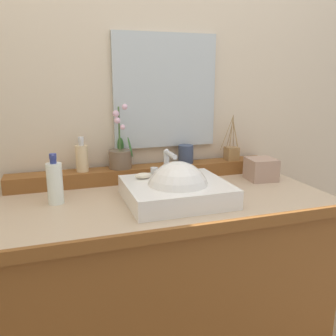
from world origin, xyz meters
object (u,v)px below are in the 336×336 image
object	(u,v)px
reed_diffuser	(232,153)
sink_basin	(177,192)
potted_plant	(120,155)
soap_dispenser	(82,157)
soap_bar	(143,176)
lotion_bottle	(55,182)
tissue_box	(261,169)
tumbler_cup	(186,154)

from	to	relation	value
reed_diffuser	sink_basin	bearing A→B (deg)	-141.11
potted_plant	soap_dispenser	bearing A→B (deg)	-177.52
soap_bar	reed_diffuser	size ratio (longest dim) A/B	0.30
lotion_bottle	reed_diffuser	bearing A→B (deg)	13.37
sink_basin	potted_plant	distance (m)	0.40
soap_dispenser	lotion_bottle	xyz separation A→B (m)	(-0.12, -0.21, -0.05)
soap_dispenser	lotion_bottle	size ratio (longest dim) A/B	0.79
soap_bar	lotion_bottle	bearing A→B (deg)	176.59
sink_basin	reed_diffuser	size ratio (longest dim) A/B	1.73
sink_basin	tissue_box	world-z (taller)	sink_basin
soap_bar	tissue_box	xyz separation A→B (m)	(0.60, 0.06, -0.04)
potted_plant	reed_diffuser	distance (m)	0.58
soap_dispenser	tissue_box	size ratio (longest dim) A/B	1.22
lotion_bottle	soap_dispenser	bearing A→B (deg)	59.69
sink_basin	lotion_bottle	distance (m)	0.48
tumbler_cup	lotion_bottle	bearing A→B (deg)	-160.73
sink_basin	reed_diffuser	xyz separation A→B (m)	(0.42, 0.34, 0.07)
tumbler_cup	sink_basin	bearing A→B (deg)	-116.04
lotion_bottle	soap_bar	bearing A→B (deg)	-3.41
soap_dispenser	reed_diffuser	distance (m)	0.76
lotion_bottle	potted_plant	bearing A→B (deg)	36.23
potted_plant	tumbler_cup	distance (m)	0.33
tumbler_cup	lotion_bottle	distance (m)	0.67
soap_bar	reed_diffuser	world-z (taller)	reed_diffuser
sink_basin	tumbler_cup	world-z (taller)	sink_basin
potted_plant	reed_diffuser	world-z (taller)	potted_plant
reed_diffuser	tissue_box	size ratio (longest dim) A/B	1.79
soap_bar	lotion_bottle	size ratio (longest dim) A/B	0.35
lotion_bottle	sink_basin	bearing A→B (deg)	-15.78
sink_basin	soap_dispenser	distance (m)	0.49
sink_basin	soap_dispenser	size ratio (longest dim) A/B	2.54
tumbler_cup	soap_dispenser	bearing A→B (deg)	-179.16
tumbler_cup	soap_bar	bearing A→B (deg)	-139.41
sink_basin	potted_plant	size ratio (longest dim) A/B	1.34
soap_bar	sink_basin	bearing A→B (deg)	-44.66
potted_plant	soap_dispenser	xyz separation A→B (m)	(-0.18, -0.01, 0.00)
reed_diffuser	lotion_bottle	distance (m)	0.91
soap_bar	tissue_box	world-z (taller)	tissue_box
reed_diffuser	tissue_box	xyz separation A→B (m)	(0.07, -0.17, -0.05)
sink_basin	reed_diffuser	bearing A→B (deg)	38.89
soap_bar	reed_diffuser	xyz separation A→B (m)	(0.53, 0.23, 0.02)
tumbler_cup	tissue_box	size ratio (longest dim) A/B	0.69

